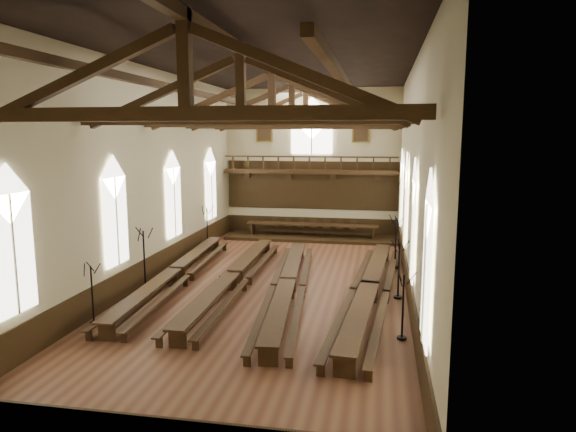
% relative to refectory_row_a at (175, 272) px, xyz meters
% --- Properties ---
extents(ground, '(26.00, 26.00, 0.00)m').
position_rel_refectory_row_a_xyz_m(ground, '(4.67, 0.06, -0.55)').
color(ground, brown).
rests_on(ground, ground).
extents(room_walls, '(26.00, 26.00, 26.00)m').
position_rel_refectory_row_a_xyz_m(room_walls, '(4.67, 0.06, 5.91)').
color(room_walls, '#BEB890').
rests_on(room_walls, ground).
extents(wainscot_band, '(12.00, 26.00, 1.20)m').
position_rel_refectory_row_a_xyz_m(wainscot_band, '(4.67, 0.06, 0.05)').
color(wainscot_band, '#32200F').
rests_on(wainscot_band, ground).
extents(side_windows, '(11.85, 19.80, 4.50)m').
position_rel_refectory_row_a_xyz_m(side_windows, '(4.67, 0.06, 3.19)').
color(side_windows, white).
rests_on(side_windows, room_walls).
extents(end_window, '(2.80, 0.12, 3.80)m').
position_rel_refectory_row_a_xyz_m(end_window, '(4.67, 12.96, 6.67)').
color(end_window, white).
rests_on(end_window, room_walls).
extents(minstrels_gallery, '(11.80, 1.24, 3.70)m').
position_rel_refectory_row_a_xyz_m(minstrels_gallery, '(4.67, 12.72, 3.35)').
color(minstrels_gallery, '#392812').
rests_on(minstrels_gallery, room_walls).
extents(portraits, '(7.75, 0.09, 1.45)m').
position_rel_refectory_row_a_xyz_m(portraits, '(4.67, 12.96, 6.55)').
color(portraits, olive).
rests_on(portraits, room_walls).
extents(roof_trusses, '(11.70, 25.70, 2.80)m').
position_rel_refectory_row_a_xyz_m(roof_trusses, '(4.67, 0.06, 7.66)').
color(roof_trusses, '#392812').
rests_on(roof_trusses, room_walls).
extents(refectory_row_a, '(1.96, 14.57, 0.76)m').
position_rel_refectory_row_a_xyz_m(refectory_row_a, '(0.00, 0.00, 0.00)').
color(refectory_row_a, '#392812').
rests_on(refectory_row_a, ground).
extents(refectory_row_b, '(1.64, 14.46, 0.75)m').
position_rel_refectory_row_a_xyz_m(refectory_row_b, '(2.88, -0.15, -0.00)').
color(refectory_row_b, '#392812').
rests_on(refectory_row_b, ground).
extents(refectory_row_c, '(2.24, 14.70, 0.77)m').
position_rel_refectory_row_a_xyz_m(refectory_row_c, '(5.50, -0.86, 0.01)').
color(refectory_row_c, '#392812').
rests_on(refectory_row_c, ground).
extents(refectory_row_d, '(2.25, 15.19, 0.82)m').
position_rel_refectory_row_a_xyz_m(refectory_row_d, '(9.06, -0.97, 0.05)').
color(refectory_row_d, '#392812').
rests_on(refectory_row_d, ground).
extents(dais, '(11.40, 2.85, 0.19)m').
position_rel_refectory_row_a_xyz_m(dais, '(4.92, 11.46, -0.46)').
color(dais, '#32200F').
rests_on(dais, ground).
extents(high_table, '(8.82, 1.24, 0.82)m').
position_rel_refectory_row_a_xyz_m(high_table, '(4.92, 11.46, 0.33)').
color(high_table, '#392812').
rests_on(high_table, dais).
extents(high_chairs, '(5.85, 0.46, 1.00)m').
position_rel_refectory_row_a_xyz_m(high_chairs, '(4.92, 12.32, 0.18)').
color(high_chairs, '#392812').
rests_on(high_chairs, dais).
extents(candelabrum_left_near, '(0.64, 0.72, 2.34)m').
position_rel_refectory_row_a_xyz_m(candelabrum_left_near, '(-0.88, -5.53, 0.16)').
color(candelabrum_left_near, black).
rests_on(candelabrum_left_near, ground).
extents(candelabrum_left_mid, '(0.87, 0.81, 2.87)m').
position_rel_refectory_row_a_xyz_m(candelabrum_left_mid, '(-0.88, -1.28, 0.32)').
color(candelabrum_left_mid, black).
rests_on(candelabrum_left_mid, ground).
extents(candelabrum_left_far, '(0.74, 0.83, 2.69)m').
position_rel_refectory_row_a_xyz_m(candelabrum_left_far, '(-0.88, 7.15, 0.26)').
color(candelabrum_left_far, black).
rests_on(candelabrum_left_far, ground).
extents(candelabrum_right_near, '(0.64, 0.74, 2.40)m').
position_rel_refectory_row_a_xyz_m(candelabrum_right_near, '(10.22, -4.94, 0.17)').
color(candelabrum_right_near, black).
rests_on(candelabrum_right_near, ground).
extents(candelabrum_right_mid, '(0.78, 0.72, 2.56)m').
position_rel_refectory_row_a_xyz_m(candelabrum_right_mid, '(10.22, -0.45, 0.22)').
color(candelabrum_right_mid, black).
rests_on(candelabrum_right_mid, ground).
extents(candelabrum_right_far, '(0.85, 0.81, 2.82)m').
position_rel_refectory_row_a_xyz_m(candelabrum_right_far, '(10.22, 4.68, 0.30)').
color(candelabrum_right_far, black).
rests_on(candelabrum_right_far, ground).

